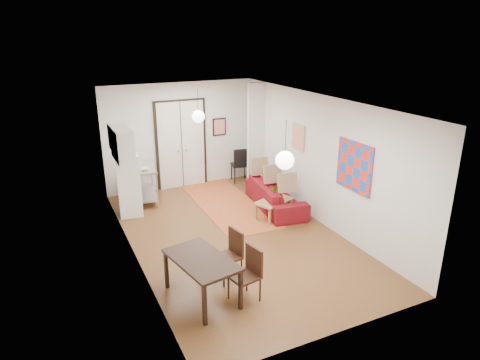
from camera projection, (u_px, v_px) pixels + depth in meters
name	position (u px, v px, depth m)	size (l,w,h in m)	color
floor	(233.00, 236.00, 9.24)	(7.00, 7.00, 0.00)	brown
ceiling	(233.00, 101.00, 8.27)	(4.20, 7.00, 0.02)	white
wall_back	(180.00, 136.00, 11.74)	(4.20, 0.02, 2.90)	silver
wall_front	(340.00, 246.00, 5.77)	(4.20, 0.02, 2.90)	silver
wall_left	(130.00, 187.00, 7.91)	(0.02, 7.00, 2.90)	silver
wall_right	(318.00, 160.00, 9.60)	(0.02, 7.00, 2.90)	silver
double_doors	(181.00, 145.00, 11.78)	(1.44, 0.06, 2.50)	silver
stub_partition	(256.00, 136.00, 11.67)	(0.50, 0.10, 2.90)	silver
wall_cabinet	(122.00, 144.00, 9.11)	(0.35, 1.00, 0.70)	silver
painting_popart	(354.00, 166.00, 8.46)	(0.05, 1.00, 1.00)	red
painting_abstract	(298.00, 137.00, 10.15)	(0.05, 0.50, 0.60)	#F0E5C8
poster_back	(219.00, 127.00, 12.12)	(0.40, 0.03, 0.50)	red
print_left	(111.00, 138.00, 9.46)	(0.03, 0.44, 0.54)	#A46444
pendant_back	(198.00, 116.00, 10.19)	(0.30, 0.30, 0.80)	white
pendant_front	(285.00, 160.00, 6.78)	(0.30, 0.30, 0.80)	white
kilim_rug	(226.00, 204.00, 10.93)	(1.39, 3.71, 0.01)	#C75A31
sofa	(276.00, 195.00, 10.62)	(0.86, 2.20, 0.64)	maroon
coffee_table	(274.00, 202.00, 10.09)	(1.05, 0.83, 0.41)	tan
potted_plant	(278.00, 192.00, 10.04)	(0.31, 0.36, 0.40)	#295A28
kitchen_counter	(143.00, 179.00, 10.91)	(0.78, 1.30, 0.94)	silver
bowl	(145.00, 169.00, 10.54)	(0.22, 0.22, 0.05)	beige
soap_bottle	(138.00, 160.00, 10.96)	(0.09, 0.09, 0.19)	teal
fridge	(129.00, 186.00, 10.06)	(0.52, 0.52, 1.48)	white
dining_table	(201.00, 263.00, 6.89)	(1.00, 1.45, 0.74)	black
dining_chair_near	(225.00, 250.00, 7.55)	(0.51, 0.65, 0.91)	#351B11
dining_chair_far	(242.00, 269.00, 6.95)	(0.51, 0.65, 0.91)	#351B11
black_side_chair	(238.00, 160.00, 12.47)	(0.54, 0.54, 1.02)	black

